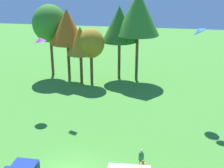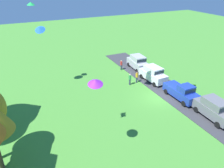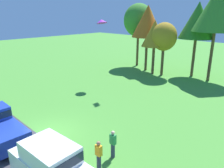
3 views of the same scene
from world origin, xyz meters
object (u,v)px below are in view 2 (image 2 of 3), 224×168
(car_suv_mid_row, at_px, (138,62))
(person_watching_sky, at_px, (137,77))
(car_suv_far_end, at_px, (214,108))
(person_beside_suv, at_px, (130,79))
(car_pickup_near_entrance, at_px, (182,92))
(kite_delta_high_right, at_px, (31,3))
(kite_delta_low_drifter, at_px, (95,82))
(kite_delta_mid_center, at_px, (40,29))
(car_suv_by_flagpole, at_px, (153,73))
(person_on_lawn, at_px, (121,65))

(car_suv_mid_row, relative_size, person_watching_sky, 2.75)
(car_suv_far_end, relative_size, person_beside_suv, 2.73)
(car_pickup_near_entrance, bearing_deg, car_suv_far_end, -175.59)
(kite_delta_high_right, xyz_separation_m, kite_delta_low_drifter, (-15.34, -2.16, -4.11))
(car_suv_far_end, bearing_deg, kite_delta_high_right, 45.06)
(kite_delta_high_right, bearing_deg, car_suv_mid_row, -89.88)
(car_pickup_near_entrance, bearing_deg, kite_delta_mid_center, 54.07)
(car_suv_far_end, bearing_deg, person_watching_sky, 14.89)
(car_pickup_near_entrance, height_order, kite_delta_low_drifter, kite_delta_low_drifter)
(car_pickup_near_entrance, distance_m, car_suv_by_flagpole, 5.97)
(car_suv_mid_row, xyz_separation_m, kite_delta_mid_center, (-0.31, 14.97, 6.97))
(car_suv_by_flagpole, distance_m, kite_delta_high_right, 18.78)
(car_suv_far_end, height_order, kite_delta_low_drifter, kite_delta_low_drifter)
(car_suv_by_flagpole, bearing_deg, kite_delta_high_right, 71.54)
(car_suv_by_flagpole, height_order, person_watching_sky, car_suv_by_flagpole)
(person_on_lawn, distance_m, kite_delta_high_right, 16.57)
(car_suv_by_flagpole, xyz_separation_m, person_on_lawn, (5.93, 2.22, -0.42))
(car_pickup_near_entrance, bearing_deg, person_watching_sky, 21.81)
(car_suv_mid_row, bearing_deg, car_pickup_near_entrance, 179.11)
(car_suv_mid_row, height_order, kite_delta_mid_center, kite_delta_mid_center)
(car_suv_far_end, relative_size, person_on_lawn, 2.73)
(kite_delta_low_drifter, bearing_deg, person_on_lawn, -33.47)
(person_on_lawn, bearing_deg, car_pickup_near_entrance, -168.16)
(car_suv_far_end, distance_m, kite_delta_mid_center, 22.72)
(car_suv_far_end, distance_m, car_suv_by_flagpole, 10.68)
(kite_delta_mid_center, relative_size, kite_delta_high_right, 1.36)
(car_pickup_near_entrance, height_order, kite_delta_high_right, kite_delta_high_right)
(car_suv_far_end, height_order, person_watching_sky, car_suv_far_end)
(car_suv_mid_row, distance_m, kite_delta_low_drifter, 21.21)
(car_suv_far_end, height_order, person_on_lawn, car_suv_far_end)
(car_suv_by_flagpole, relative_size, kite_delta_high_right, 4.94)
(car_suv_far_end, bearing_deg, car_suv_by_flagpole, 3.42)
(person_beside_suv, height_order, kite_delta_high_right, kite_delta_high_right)
(car_pickup_near_entrance, bearing_deg, kite_delta_high_right, 54.43)
(person_watching_sky, height_order, kite_delta_high_right, kite_delta_high_right)
(car_suv_far_end, bearing_deg, car_pickup_near_entrance, 4.41)
(car_pickup_near_entrance, bearing_deg, car_suv_mid_row, -0.89)
(car_suv_by_flagpole, height_order, person_on_lawn, car_suv_by_flagpole)
(kite_delta_high_right, bearing_deg, kite_delta_mid_center, -115.37)
(car_suv_far_end, relative_size, person_watching_sky, 2.73)
(car_pickup_near_entrance, distance_m, kite_delta_mid_center, 19.62)
(car_suv_by_flagpole, relative_size, person_beside_suv, 2.75)
(car_pickup_near_entrance, height_order, car_suv_by_flagpole, car_suv_by_flagpole)
(kite_delta_mid_center, bearing_deg, car_suv_mid_row, -88.83)
(car_suv_mid_row, distance_m, person_beside_suv, 6.17)
(kite_delta_high_right, bearing_deg, car_suv_by_flagpole, -108.46)
(car_suv_mid_row, bearing_deg, person_beside_suv, 138.35)
(car_pickup_near_entrance, relative_size, person_watching_sky, 2.92)
(car_suv_far_end, bearing_deg, kite_delta_low_drifter, 88.45)
(kite_delta_high_right, relative_size, kite_delta_low_drifter, 0.81)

